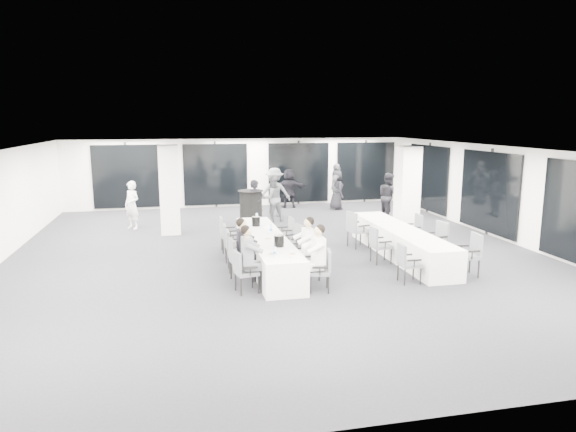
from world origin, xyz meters
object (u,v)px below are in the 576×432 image
(chair_main_left_mid, at_px, (234,248))
(standing_guest_g, at_px, (132,202))
(chair_side_left_mid, at_px, (378,243))
(standing_guest_a, at_px, (255,200))
(chair_main_left_second, at_px, (238,257))
(chair_main_right_near, at_px, (323,268))
(banquet_table_main, at_px, (267,251))
(standing_guest_f, at_px, (289,185))
(chair_main_left_fourth, at_px, (230,240))
(chair_main_left_far, at_px, (227,232))
(chair_side_right_mid, at_px, (438,238))
(chair_main_right_fourth, at_px, (295,239))
(standing_guest_e, at_px, (337,187))
(chair_side_left_far, at_px, (356,227))
(chair_main_right_far, at_px, (287,231))
(chair_main_right_mid, at_px, (303,248))
(chair_side_left_near, at_px, (406,261))
(standing_guest_d, at_px, (337,183))
(chair_side_right_far, at_px, (414,228))
(banquet_table_side, at_px, (400,242))
(ice_bucket_near, at_px, (279,241))
(ice_bucket_far, at_px, (256,221))
(standing_guest_c, at_px, (275,189))
(chair_main_left_near, at_px, (243,269))
(standing_guest_b, at_px, (272,195))
(chair_main_right_second, at_px, (312,257))
(chair_side_right_near, at_px, (470,252))
(cocktail_table, at_px, (251,208))

(chair_main_left_mid, relative_size, standing_guest_g, 0.55)
(chair_side_left_mid, bearing_deg, standing_guest_a, -157.58)
(chair_main_left_second, bearing_deg, chair_main_right_near, 49.85)
(banquet_table_main, bearing_deg, standing_guest_a, 84.58)
(chair_main_right_near, relative_size, standing_guest_f, 0.49)
(chair_main_left_fourth, xyz_separation_m, chair_side_left_mid, (3.62, -0.98, -0.02))
(chair_main_left_far, distance_m, chair_side_right_mid, 5.61)
(chair_main_right_fourth, height_order, chair_side_left_mid, chair_side_left_mid)
(standing_guest_e, relative_size, standing_guest_g, 1.00)
(chair_main_left_fourth, xyz_separation_m, chair_side_left_far, (3.61, 0.66, 0.04))
(chair_main_right_far, bearing_deg, chair_main_right_near, 176.81)
(chair_main_left_second, xyz_separation_m, chair_main_right_mid, (1.66, 0.66, -0.05))
(chair_side_left_near, height_order, standing_guest_d, standing_guest_d)
(chair_side_left_mid, bearing_deg, chair_main_right_far, -135.05)
(chair_side_right_far, bearing_deg, chair_side_left_near, 153.31)
(banquet_table_side, xyz_separation_m, ice_bucket_near, (-3.52, -1.24, 0.51))
(chair_main_left_far, xyz_separation_m, chair_main_right_mid, (1.66, -2.00, -0.05))
(standing_guest_a, distance_m, ice_bucket_far, 3.56)
(chair_side_right_far, distance_m, standing_guest_f, 7.49)
(ice_bucket_far, bearing_deg, standing_guest_c, 73.89)
(chair_main_right_fourth, bearing_deg, chair_main_left_near, 130.81)
(chair_main_right_fourth, relative_size, standing_guest_b, 0.48)
(ice_bucket_near, bearing_deg, standing_guest_b, 80.85)
(chair_main_right_second, relative_size, chair_main_right_fourth, 1.01)
(chair_main_left_near, height_order, chair_side_right_far, chair_side_right_far)
(chair_main_right_near, relative_size, standing_guest_c, 0.43)
(chair_side_left_near, relative_size, chair_side_right_near, 0.89)
(chair_main_left_mid, relative_size, chair_main_right_far, 1.09)
(standing_guest_e, bearing_deg, standing_guest_a, 116.48)
(chair_side_right_near, bearing_deg, chair_main_right_far, 51.95)
(chair_main_right_near, xyz_separation_m, chair_main_right_far, (0.00, 3.61, 0.01))
(chair_main_right_far, relative_size, chair_side_left_near, 1.03)
(chair_main_right_second, height_order, chair_side_left_far, chair_side_left_far)
(standing_guest_f, relative_size, ice_bucket_near, 7.02)
(chair_main_left_second, height_order, chair_main_right_fourth, chair_main_left_second)
(chair_side_left_near, xyz_separation_m, standing_guest_e, (1.35, 9.40, 0.40))
(chair_main_left_second, height_order, ice_bucket_far, ice_bucket_far)
(chair_side_left_near, relative_size, standing_guest_d, 0.42)
(chair_main_left_far, relative_size, chair_side_right_mid, 0.99)
(cocktail_table, relative_size, chair_side_left_far, 1.17)
(chair_main_right_near, distance_m, standing_guest_f, 10.50)
(chair_main_left_near, bearing_deg, standing_guest_c, 153.80)
(banquet_table_side, xyz_separation_m, chair_main_left_mid, (-4.45, -0.43, 0.19))
(ice_bucket_near, bearing_deg, banquet_table_main, 95.11)
(chair_side_right_mid, bearing_deg, chair_main_right_fourth, 67.93)
(standing_guest_c, xyz_separation_m, standing_guest_f, (0.93, 1.77, -0.11))
(chair_main_right_near, bearing_deg, standing_guest_b, 9.38)
(chair_side_right_mid, height_order, standing_guest_d, standing_guest_d)
(ice_bucket_near, bearing_deg, chair_side_right_far, 26.25)
(chair_side_left_mid, distance_m, chair_side_right_far, 2.19)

